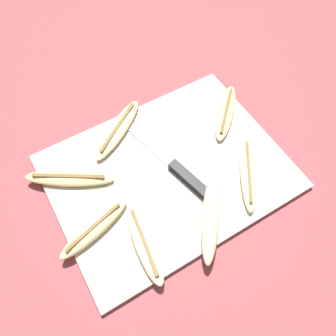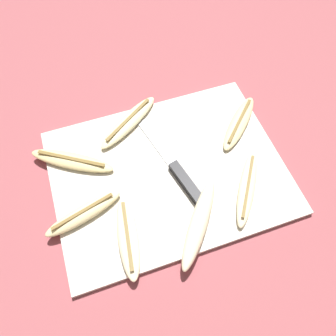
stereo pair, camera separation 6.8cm
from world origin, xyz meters
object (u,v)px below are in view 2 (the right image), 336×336
Objects in this scene: banana_mellow_near at (239,123)px; banana_spotted_left at (72,161)px; banana_pale_long at (128,237)px; banana_soft_right at (129,122)px; knife at (181,176)px; banana_bright_far at (199,223)px; banana_cream_curved at (247,187)px; banana_ripe_center at (84,213)px.

banana_spotted_left is at bearing 176.43° from banana_mellow_near.
banana_soft_right is (0.07, 0.26, -0.00)m from banana_pale_long.
banana_spotted_left is (-0.21, 0.11, 0.00)m from knife.
banana_bright_far is (0.13, -0.02, 0.01)m from banana_pale_long.
banana_soft_right reaches higher than banana_mellow_near.
banana_pale_long is (-0.25, -0.02, 0.00)m from banana_cream_curved.
banana_ripe_center reaches higher than knife.
banana_ripe_center is at bearing 133.21° from banana_pale_long.
banana_soft_right is at bearing 74.13° from banana_pale_long.
banana_mellow_near is 0.26m from banana_bright_far.
banana_pale_long is 0.27m from banana_soft_right.
banana_ripe_center reaches higher than banana_spotted_left.
banana_bright_far is (-0.12, -0.04, 0.01)m from banana_cream_curved.
banana_ripe_center is 0.97× the size of banana_pale_long.
banana_cream_curved is (-0.05, -0.15, 0.00)m from banana_mellow_near.
banana_spotted_left is at bearing 132.76° from banana_bright_far.
banana_pale_long reaches higher than banana_mellow_near.
banana_pale_long is at bearing -175.40° from banana_cream_curved.
knife is 0.18m from banana_soft_right.
banana_bright_far reaches higher than banana_spotted_left.
banana_ripe_center is at bearing 170.84° from banana_cream_curved.
banana_mellow_near is at bearing -3.57° from banana_spotted_left.
banana_cream_curved is at bearing -52.68° from banana_soft_right.
banana_spotted_left is at bearing 89.62° from banana_ripe_center.
knife is 0.21m from banana_ripe_center.
banana_bright_far reaches higher than banana_cream_curved.
banana_ripe_center is 0.10m from banana_pale_long.
banana_ripe_center reaches higher than banana_mellow_near.
banana_ripe_center is 0.22m from banana_bright_far.
banana_bright_far reaches higher than banana_soft_right.
banana_bright_far is at bearing -161.86° from banana_cream_curved.
banana_bright_far is (-0.18, -0.19, 0.01)m from banana_mellow_near.
banana_spotted_left reaches higher than banana_mellow_near.
banana_mellow_near is 0.25m from banana_soft_right.
knife is at bearing 148.90° from banana_cream_curved.
banana_bright_far reaches higher than knife.
banana_spotted_left is 0.37m from banana_cream_curved.
banana_pale_long is (-0.14, -0.09, 0.00)m from knife.
banana_bright_far is (0.20, -0.09, 0.01)m from banana_ripe_center.
banana_pale_long reaches higher than banana_soft_right.
banana_soft_right is (-0.06, 0.28, -0.01)m from banana_bright_far.
banana_bright_far is 1.01× the size of banana_soft_right.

